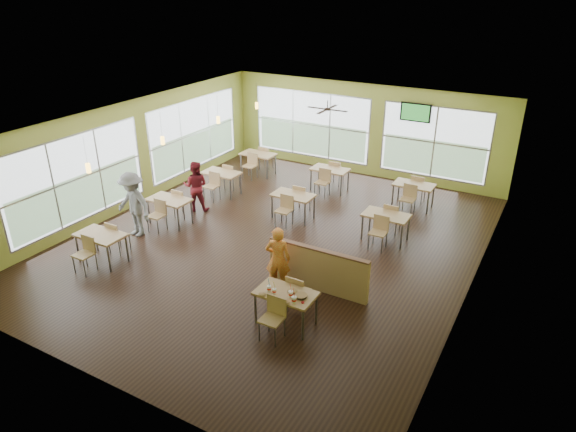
% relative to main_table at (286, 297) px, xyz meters
% --- Properties ---
extents(room, '(12.00, 12.04, 3.20)m').
position_rel_main_table_xyz_m(room, '(-2.00, 3.00, 0.97)').
color(room, black).
rests_on(room, ground).
extents(window_bays, '(9.24, 10.24, 2.38)m').
position_rel_main_table_xyz_m(window_bays, '(-4.65, 6.08, 0.85)').
color(window_bays, white).
rests_on(window_bays, room).
extents(main_table, '(1.22, 1.52, 0.87)m').
position_rel_main_table_xyz_m(main_table, '(0.00, 0.00, 0.00)').
color(main_table, tan).
rests_on(main_table, floor).
extents(half_wall_divider, '(2.40, 0.14, 1.04)m').
position_rel_main_table_xyz_m(half_wall_divider, '(0.00, 1.45, -0.11)').
color(half_wall_divider, tan).
rests_on(half_wall_divider, floor).
extents(dining_tables, '(6.92, 8.72, 0.87)m').
position_rel_main_table_xyz_m(dining_tables, '(-3.05, 4.71, -0.00)').
color(dining_tables, tan).
rests_on(dining_tables, floor).
extents(pendant_lights, '(0.11, 7.31, 0.86)m').
position_rel_main_table_xyz_m(pendant_lights, '(-5.20, 3.68, 1.82)').
color(pendant_lights, '#2D2119').
rests_on(pendant_lights, ceiling).
extents(ceiling_fan, '(1.25, 1.25, 0.29)m').
position_rel_main_table_xyz_m(ceiling_fan, '(-2.00, 6.00, 2.32)').
color(ceiling_fan, '#2D2119').
rests_on(ceiling_fan, ceiling).
extents(tv_backwall, '(1.00, 0.07, 0.60)m').
position_rel_main_table_xyz_m(tv_backwall, '(-0.20, 8.90, 1.82)').
color(tv_backwall, black).
rests_on(tv_backwall, wall_back).
extents(man_plaid, '(0.66, 0.54, 1.55)m').
position_rel_main_table_xyz_m(man_plaid, '(-0.79, 1.04, 0.14)').
color(man_plaid, '#F0521A').
rests_on(man_plaid, floor).
extents(patron_maroon, '(0.92, 0.84, 1.54)m').
position_rel_main_table_xyz_m(patron_maroon, '(-5.12, 3.61, 0.14)').
color(patron_maroon, maroon).
rests_on(patron_maroon, floor).
extents(patron_grey, '(1.24, 0.80, 1.81)m').
position_rel_main_table_xyz_m(patron_grey, '(-5.52, 1.48, 0.27)').
color(patron_grey, slate).
rests_on(patron_grey, floor).
extents(cup_blue, '(0.09, 0.09, 0.33)m').
position_rel_main_table_xyz_m(cup_blue, '(-0.31, -0.12, 0.19)').
color(cup_blue, white).
rests_on(cup_blue, main_table).
extents(cup_yellow, '(0.09, 0.09, 0.31)m').
position_rel_main_table_xyz_m(cup_yellow, '(-0.18, -0.15, 0.18)').
color(cup_yellow, white).
rests_on(cup_yellow, main_table).
extents(cup_red_near, '(0.10, 0.10, 0.35)m').
position_rel_main_table_xyz_m(cup_red_near, '(0.16, -0.09, 0.19)').
color(cup_red_near, white).
rests_on(cup_red_near, main_table).
extents(cup_red_far, '(0.10, 0.10, 0.38)m').
position_rel_main_table_xyz_m(cup_red_far, '(0.32, -0.24, 0.19)').
color(cup_red_far, white).
rests_on(cup_red_far, main_table).
extents(food_basket, '(0.26, 0.26, 0.06)m').
position_rel_main_table_xyz_m(food_basket, '(0.34, -0.00, 0.15)').
color(food_basket, black).
rests_on(food_basket, main_table).
extents(ketchup_cup, '(0.06, 0.06, 0.03)m').
position_rel_main_table_xyz_m(ketchup_cup, '(0.46, -0.16, 0.13)').
color(ketchup_cup, '#B10D0B').
rests_on(ketchup_cup, main_table).
extents(wrapper_left, '(0.18, 0.17, 0.04)m').
position_rel_main_table_xyz_m(wrapper_left, '(-0.36, -0.30, 0.14)').
color(wrapper_left, '#9E7A4C').
rests_on(wrapper_left, main_table).
extents(wrapper_mid, '(0.23, 0.21, 0.05)m').
position_rel_main_table_xyz_m(wrapper_mid, '(0.10, 0.08, 0.15)').
color(wrapper_mid, '#9E7A4C').
rests_on(wrapper_mid, main_table).
extents(wrapper_right, '(0.14, 0.12, 0.03)m').
position_rel_main_table_xyz_m(wrapper_right, '(0.19, -0.30, 0.13)').
color(wrapper_right, '#9E7A4C').
rests_on(wrapper_right, main_table).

